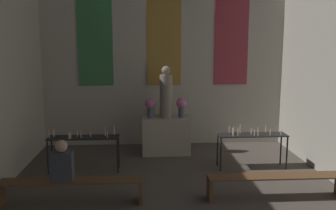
{
  "coord_description": "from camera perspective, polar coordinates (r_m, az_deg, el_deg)",
  "views": [
    {
      "loc": [
        -0.52,
        -0.09,
        2.78
      ],
      "look_at": [
        0.0,
        8.22,
        1.37
      ],
      "focal_mm": 40.0,
      "sensor_mm": 36.0,
      "label": 1
    }
  ],
  "objects": [
    {
      "name": "candle_rack_left",
      "position": [
        8.29,
        -12.74,
        -5.36
      ],
      "size": [
        1.52,
        0.42,
        0.96
      ],
      "color": "black",
      "rests_on": "ground_plane"
    },
    {
      "name": "candle_rack_right",
      "position": [
        8.52,
        12.67,
        -4.96
      ],
      "size": [
        1.52,
        0.42,
        0.96
      ],
      "color": "black",
      "rests_on": "ground_plane"
    },
    {
      "name": "flower_vase_right",
      "position": [
        9.28,
        2.07,
        -0.1
      ],
      "size": [
        0.26,
        0.26,
        0.49
      ],
      "color": "#4C5666",
      "rests_on": "altar"
    },
    {
      "name": "altar",
      "position": [
        9.41,
        -0.3,
        -4.65
      ],
      "size": [
        1.19,
        0.61,
        0.93
      ],
      "color": "#ADA38E",
      "rests_on": "ground_plane"
    },
    {
      "name": "person_seated",
      "position": [
        6.71,
        -15.83,
        -8.46
      ],
      "size": [
        0.36,
        0.24,
        0.71
      ],
      "color": "#383D47",
      "rests_on": "pew_back_left"
    },
    {
      "name": "pew_back_right",
      "position": [
        7.09,
        16.14,
        -11.03
      ],
      "size": [
        2.46,
        0.36,
        0.43
      ],
      "color": "brown",
      "rests_on": "ground_plane"
    },
    {
      "name": "pew_back_left",
      "position": [
        6.82,
        -14.54,
        -11.8
      ],
      "size": [
        2.46,
        0.36,
        0.43
      ],
      "color": "brown",
      "rests_on": "ground_plane"
    },
    {
      "name": "statue",
      "position": [
        9.21,
        -0.31,
        1.69
      ],
      "size": [
        0.31,
        0.31,
        1.27
      ],
      "color": "gray",
      "rests_on": "altar"
    },
    {
      "name": "flower_vase_left",
      "position": [
        9.24,
        -2.7,
        -0.15
      ],
      "size": [
        0.26,
        0.26,
        0.49
      ],
      "color": "#4C5666",
      "rests_on": "altar"
    },
    {
      "name": "wall_back",
      "position": [
        10.08,
        -0.63,
        8.51
      ],
      "size": [
        6.68,
        0.16,
        5.12
      ],
      "color": "#B2AD9E",
      "rests_on": "ground_plane"
    }
  ]
}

